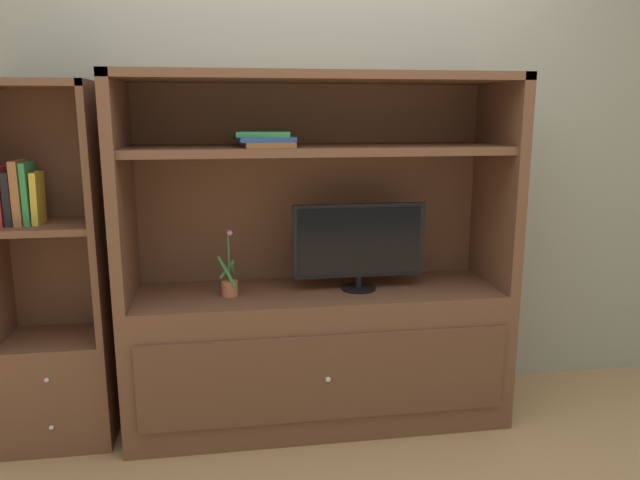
# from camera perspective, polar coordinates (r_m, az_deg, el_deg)

# --- Properties ---
(ground_plane) EXTENTS (8.00, 8.00, 0.00)m
(ground_plane) POSITION_cam_1_polar(r_m,az_deg,el_deg) (2.75, 1.20, -20.34)
(ground_plane) COLOR tan
(painted_rear_wall) EXTENTS (6.00, 0.10, 2.80)m
(painted_rear_wall) POSITION_cam_1_polar(r_m,az_deg,el_deg) (3.06, -1.17, 10.71)
(painted_rear_wall) COLOR gray
(painted_rear_wall) RESTS_ON ground_plane
(media_console) EXTENTS (1.78, 0.54, 1.64)m
(media_console) POSITION_cam_1_polar(r_m,az_deg,el_deg) (2.89, -0.18, -7.37)
(media_console) COLOR brown
(media_console) RESTS_ON ground_plane
(tv_monitor) EXTENTS (0.62, 0.16, 0.41)m
(tv_monitor) POSITION_cam_1_polar(r_m,az_deg,el_deg) (2.79, 3.74, -0.32)
(tv_monitor) COLOR black
(tv_monitor) RESTS_ON media_console
(potted_plant) EXTENTS (0.09, 0.10, 0.31)m
(potted_plant) POSITION_cam_1_polar(r_m,az_deg,el_deg) (2.76, -8.57, -4.20)
(potted_plant) COLOR #B26642
(potted_plant) RESTS_ON media_console
(magazine_stack) EXTENTS (0.26, 0.35, 0.07)m
(magazine_stack) POSITION_cam_1_polar(r_m,az_deg,el_deg) (2.69, -5.26, 9.55)
(magazine_stack) COLOR #A56638
(magazine_stack) RESTS_ON media_console
(bookshelf_tall) EXTENTS (0.48, 0.38, 1.60)m
(bookshelf_tall) POSITION_cam_1_polar(r_m,az_deg,el_deg) (2.96, -23.80, -7.58)
(bookshelf_tall) COLOR brown
(bookshelf_tall) RESTS_ON ground_plane
(upright_book_row) EXTENTS (0.18, 0.16, 0.27)m
(upright_book_row) POSITION_cam_1_polar(r_m,az_deg,el_deg) (2.84, -26.72, 3.82)
(upright_book_row) COLOR red
(upright_book_row) RESTS_ON bookshelf_tall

